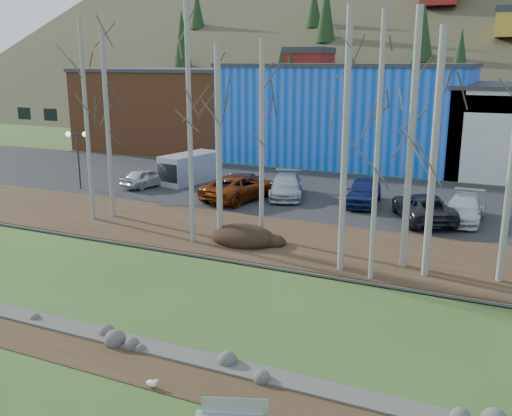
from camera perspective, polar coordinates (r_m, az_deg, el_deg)
The scene contains 29 objects.
dirt_strip at distance 16.47m, azimuth -7.31°, elevation -16.46°, with size 80.00×1.80×0.03m, color #382616.
near_bank_rocks at distance 17.22m, azimuth -5.49°, elevation -15.00°, with size 80.00×0.80×0.50m, color #47423D, non-canonical shape.
river at distance 20.46m, azimuth 0.38°, elevation -9.93°, with size 80.00×8.00×0.90m, color #151F31, non-canonical shape.
far_bank_rocks at distance 23.97m, azimuth 4.48°, elevation -6.23°, with size 80.00×0.80×0.46m, color #47423D, non-canonical shape.
far_bank at distance 26.80m, azimuth 6.89°, elevation -3.86°, with size 80.00×7.00×0.15m, color #382616.
parking_lot at distance 36.58m, azimuth 12.03°, elevation 0.88°, with size 80.00×14.00×0.14m, color black.
building_brick at distance 58.35m, azimuth -8.26°, elevation 9.82°, with size 16.32×12.24×7.80m.
building_blue at distance 50.84m, azimuth 9.26°, elevation 9.41°, with size 20.40×12.24×8.30m.
bench_intact at distance 14.21m, azimuth -2.56°, elevation -20.05°, with size 1.65×1.01×0.80m.
seagull at distance 16.09m, azimuth -10.38°, elevation -16.84°, with size 0.37×0.18×0.27m.
dirt_mound at distance 26.93m, azimuth -1.31°, elevation -2.81°, with size 3.17×2.24×0.62m, color black.
birch_0 at distance 31.66m, azimuth -14.62°, elevation 7.92°, with size 0.25×0.25×9.91m.
birch_1 at distance 31.35m, azimuth -16.58°, elevation 8.17°, with size 0.22×0.22×10.39m.
birch_2 at distance 26.29m, azimuth -3.74°, elevation 6.22°, with size 0.28×0.28×9.10m.
birch_3 at distance 26.19m, azimuth -6.66°, elevation 8.40°, with size 0.23×0.23×11.16m.
birch_4 at distance 22.58m, azimuth 8.89°, elevation 6.33°, with size 0.25×0.25×10.36m.
birch_5 at distance 26.65m, azimuth 0.59°, elevation 6.60°, with size 0.23×0.23×9.32m.
birch_6 at distance 21.84m, azimuth 12.03°, elevation 5.61°, with size 0.20×0.20×10.12m.
birch_7 at distance 23.56m, azimuth 15.23°, elevation 6.35°, with size 0.28×0.28×10.37m.
birch_8 at distance 22.79m, azimuth 17.37°, elevation 4.95°, with size 0.29×0.29×9.59m.
street_lamp at distance 39.67m, azimuth -17.44°, elevation 6.13°, with size 1.39×0.75×3.85m.
car_0 at distance 39.59m, azimuth -10.83°, elevation 3.02°, with size 1.52×3.79×1.29m, color silver.
car_1 at distance 36.79m, azimuth -1.39°, elevation 2.49°, with size 1.47×4.22×1.39m, color black.
car_2 at distance 35.29m, azimuth -1.59°, elevation 2.12°, with size 2.59×5.62×1.56m, color maroon.
car_3 at distance 35.96m, azimuth 3.04°, elevation 2.22°, with size 1.99×4.89×1.42m, color #ADB1B7.
car_4 at distance 34.59m, azimuth 10.69°, elevation 1.62°, with size 1.84×4.57×1.56m, color navy.
car_5 at distance 31.84m, azimuth 16.37°, elevation 0.09°, with size 2.44×5.30×1.47m, color black.
car_6 at distance 32.45m, azimuth 20.10°, elevation -0.02°, with size 1.95×4.79×1.39m, color silver.
van_grey at distance 40.43m, azimuth -6.77°, elevation 3.95°, with size 2.79×4.93×2.03m.
Camera 1 is at (7.72, -9.77, 8.44)m, focal length 40.00 mm.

